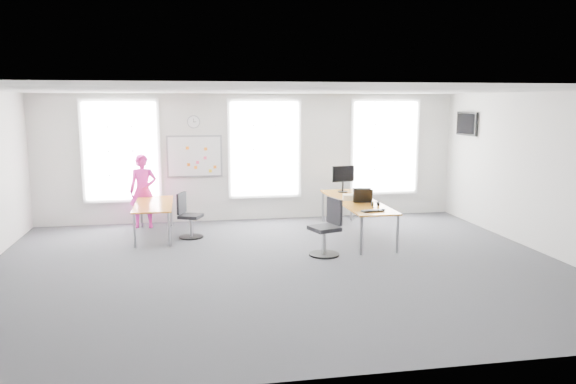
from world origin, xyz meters
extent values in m
plane|color=#2B2A2F|center=(0.00, 0.00, 0.00)|extent=(10.00, 10.00, 0.00)
plane|color=silver|center=(0.00, 0.00, 3.00)|extent=(10.00, 10.00, 0.00)
plane|color=silver|center=(0.00, 4.00, 1.50)|extent=(10.00, 0.00, 10.00)
plane|color=silver|center=(0.00, -4.00, 1.50)|extent=(10.00, 0.00, 10.00)
plane|color=silver|center=(5.00, 0.00, 1.50)|extent=(0.00, 10.00, 10.00)
cube|color=white|center=(-3.00, 3.97, 1.70)|extent=(1.60, 0.06, 2.20)
cube|color=white|center=(0.30, 3.97, 1.70)|extent=(1.60, 0.06, 2.20)
cube|color=white|center=(3.30, 3.97, 1.70)|extent=(1.60, 0.06, 2.20)
cube|color=#B17B23|center=(1.96, 1.95, 0.74)|extent=(0.83, 3.10, 0.03)
cylinder|color=gray|center=(1.61, 0.46, 0.36)|extent=(0.05, 0.05, 0.72)
cylinder|color=gray|center=(2.31, 0.46, 0.36)|extent=(0.05, 0.05, 0.72)
cylinder|color=gray|center=(1.61, 3.44, 0.36)|extent=(0.05, 0.05, 0.72)
cylinder|color=gray|center=(2.31, 3.44, 0.36)|extent=(0.05, 0.05, 0.72)
cube|color=#B17B23|center=(-2.24, 2.63, 0.69)|extent=(0.77, 1.94, 0.03)
cylinder|color=gray|center=(-2.57, 1.72, 0.34)|extent=(0.05, 0.05, 0.68)
cylinder|color=gray|center=(-1.91, 1.72, 0.34)|extent=(0.05, 0.05, 0.68)
cylinder|color=gray|center=(-2.57, 3.54, 0.34)|extent=(0.05, 0.05, 0.68)
cylinder|color=gray|center=(-1.91, 3.54, 0.34)|extent=(0.05, 0.05, 0.68)
cylinder|color=black|center=(0.92, 0.54, 0.02)|extent=(0.56, 0.56, 0.03)
cylinder|color=gray|center=(0.92, 0.54, 0.26)|extent=(0.06, 0.06, 0.45)
cube|color=black|center=(0.92, 0.54, 0.51)|extent=(0.60, 0.60, 0.08)
cube|color=black|center=(1.13, 0.61, 0.81)|extent=(0.19, 0.45, 0.49)
cylinder|color=black|center=(-1.49, 2.38, 0.01)|extent=(0.50, 0.50, 0.03)
cylinder|color=gray|center=(-1.49, 2.38, 0.23)|extent=(0.06, 0.06, 0.41)
cube|color=black|center=(-1.49, 2.38, 0.46)|extent=(0.56, 0.56, 0.07)
cube|color=black|center=(-1.66, 2.45, 0.73)|extent=(0.20, 0.39, 0.44)
imported|color=#E3269E|center=(-2.52, 3.56, 0.83)|extent=(0.62, 0.41, 1.66)
cube|color=white|center=(-1.35, 3.97, 1.55)|extent=(1.20, 0.03, 0.90)
cylinder|color=gray|center=(-1.35, 3.97, 2.35)|extent=(0.30, 0.04, 0.30)
cube|color=black|center=(4.95, 3.00, 2.30)|extent=(0.06, 0.90, 0.55)
cube|color=black|center=(1.89, 0.73, 0.76)|extent=(0.43, 0.21, 0.02)
ellipsoid|color=black|center=(2.13, 0.77, 0.78)|extent=(0.11, 0.14, 0.05)
cylinder|color=black|center=(2.06, 1.11, 0.76)|extent=(0.07, 0.07, 0.01)
cylinder|color=black|center=(2.08, 1.26, 0.79)|extent=(0.04, 0.08, 0.08)
cylinder|color=black|center=(2.20, 1.26, 0.79)|extent=(0.04, 0.08, 0.08)
cylinder|color=gold|center=(2.08, 1.26, 0.79)|extent=(0.01, 0.09, 0.09)
cube|color=black|center=(2.14, 1.26, 0.84)|extent=(0.14, 0.02, 0.01)
cube|color=black|center=(2.01, 1.70, 0.91)|extent=(0.38, 0.15, 0.30)
cube|color=orange|center=(2.01, 1.61, 0.90)|extent=(0.36, 0.16, 0.27)
cube|color=black|center=(2.01, 1.59, 0.91)|extent=(0.38, 0.17, 0.29)
cube|color=#F1E7C0|center=(1.87, 2.03, 0.81)|extent=(0.38, 0.31, 0.12)
cylinder|color=black|center=(1.98, 3.05, 0.76)|extent=(0.22, 0.22, 0.02)
cylinder|color=black|center=(1.98, 3.05, 0.88)|extent=(0.04, 0.04, 0.22)
cube|color=black|center=(1.98, 3.04, 1.18)|extent=(0.55, 0.13, 0.37)
cube|color=black|center=(1.98, 3.02, 1.18)|extent=(0.50, 0.09, 0.33)
camera|label=1|loc=(-1.55, -9.24, 2.82)|focal=35.00mm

